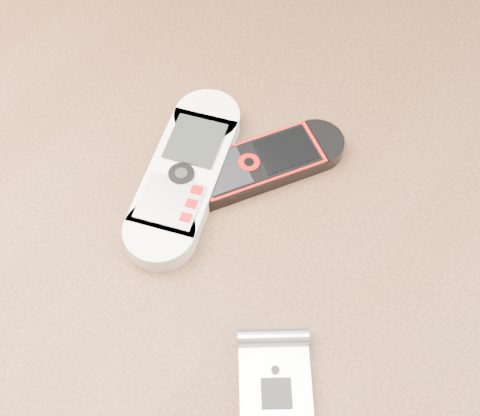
# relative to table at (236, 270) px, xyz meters

# --- Properties ---
(table) EXTENTS (1.20, 0.80, 0.75)m
(table) POSITION_rel_table_xyz_m (0.00, 0.00, 0.00)
(table) COLOR black
(table) RESTS_ON ground
(nokia_white) EXTENTS (0.11, 0.18, 0.02)m
(nokia_white) POSITION_rel_table_xyz_m (-0.05, -0.00, 0.12)
(nokia_white) COLOR silver
(nokia_white) RESTS_ON table
(nokia_black_red) EXTENTS (0.12, 0.15, 0.02)m
(nokia_black_red) POSITION_rel_table_xyz_m (-0.01, 0.04, 0.11)
(nokia_black_red) COLOR black
(nokia_black_red) RESTS_ON table
(motorola_razr) EXTENTS (0.10, 0.11, 0.01)m
(motorola_razr) POSITION_rel_table_xyz_m (0.11, -0.10, 0.11)
(motorola_razr) COLOR silver
(motorola_razr) RESTS_ON table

